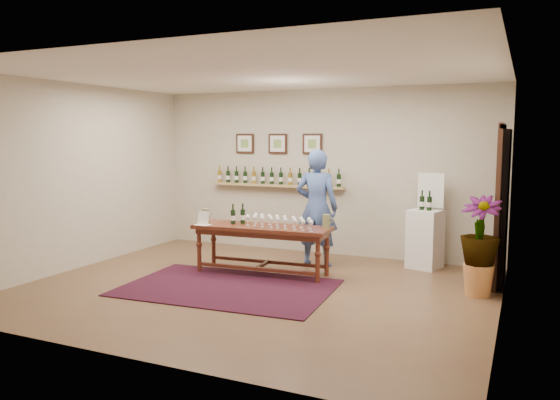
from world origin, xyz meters
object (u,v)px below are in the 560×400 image
at_px(person, 317,208).
at_px(display_pedestal, 425,239).
at_px(potted_plant, 479,246).
at_px(tasting_table, 262,233).

bearing_deg(person, display_pedestal, -166.80).
distance_m(display_pedestal, potted_plant, 1.51).
height_order(display_pedestal, potted_plant, potted_plant).
bearing_deg(display_pedestal, tasting_table, -147.18).
relative_size(tasting_table, potted_plant, 1.87).
relative_size(display_pedestal, person, 0.49).
xyz_separation_m(tasting_table, potted_plant, (2.97, 0.14, 0.03)).
relative_size(display_pedestal, potted_plant, 0.82).
xyz_separation_m(display_pedestal, potted_plant, (0.87, -1.22, 0.19)).
distance_m(display_pedestal, person, 1.72).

